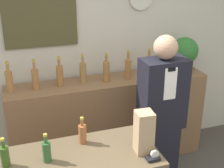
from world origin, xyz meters
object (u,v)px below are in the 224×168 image
object	(u,v)px
shopkeeper	(161,120)
tape_dispenser	(153,157)
potted_plant	(185,53)
paper_bag	(144,132)

from	to	relation	value
shopkeeper	tape_dispenser	bearing A→B (deg)	-120.87
potted_plant	tape_dispenser	size ratio (longest dim) A/B	4.30
paper_bag	tape_dispenser	size ratio (longest dim) A/B	3.41
tape_dispenser	potted_plant	bearing A→B (deg)	53.22
shopkeeper	paper_bag	size ratio (longest dim) A/B	5.28
paper_bag	tape_dispenser	bearing A→B (deg)	-78.23
potted_plant	paper_bag	world-z (taller)	potted_plant
potted_plant	tape_dispenser	distance (m)	1.77
shopkeeper	tape_dispenser	xyz separation A→B (m)	(-0.43, -0.72, 0.18)
shopkeeper	paper_bag	xyz separation A→B (m)	(-0.46, -0.61, 0.31)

